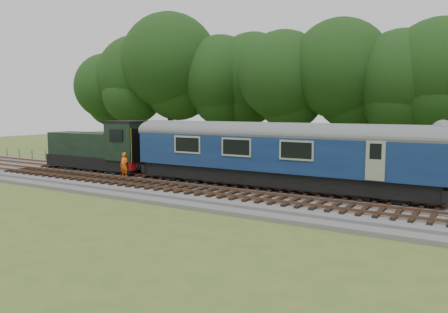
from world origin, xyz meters
The scene contains 9 objects.
ground centered at (0.00, 0.00, 0.00)m, with size 120.00×120.00×0.00m, color #416425.
ballast centered at (0.00, 0.00, 0.17)m, with size 70.00×7.00×0.35m, color #4C4C4F.
track_north centered at (0.00, 1.40, 0.42)m, with size 67.20×2.40×0.21m.
track_south centered at (0.00, -1.60, 0.42)m, with size 67.20×2.40×0.21m.
fence centered at (0.00, 4.50, 0.00)m, with size 64.00×0.12×1.00m, color #6B6054, non-canonical shape.
tree_line centered at (0.00, 22.00, 0.00)m, with size 70.00×8.00×18.00m, color black, non-canonical shape.
dmu_railcar centered at (2.66, 1.40, 2.61)m, with size 18.05×2.86×3.88m.
shunter_loco centered at (-11.27, 1.40, 1.97)m, with size 8.91×2.60×3.38m.
worker centered at (-7.47, -0.33, 1.20)m, with size 0.62×0.41×1.70m, color #F65C0C.
Camera 1 is at (12.92, -21.34, 4.94)m, focal length 35.00 mm.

